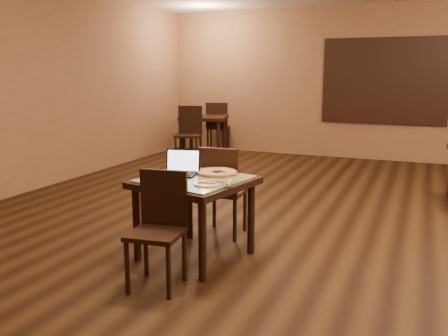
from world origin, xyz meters
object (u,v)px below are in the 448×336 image
at_px(tiled_table, 195,189).
at_px(pizza_pan, 217,174).
at_px(chair_main_near, 160,222).
at_px(other_table_b_chair_far, 218,124).
at_px(chair_main_far, 221,187).
at_px(laptop, 180,168).
at_px(other_table_b, 204,123).
at_px(other_table_b_chair_near, 189,130).

relative_size(tiled_table, pizza_pan, 3.01).
relative_size(tiled_table, chair_main_near, 1.17).
height_order(tiled_table, other_table_b_chair_far, other_table_b_chair_far).
height_order(chair_main_far, laptop, laptop).
bearing_deg(laptop, chair_main_far, 55.95).
height_order(other_table_b, other_table_b_chair_near, other_table_b_chair_near).
distance_m(chair_main_near, pizza_pan, 0.90).
bearing_deg(tiled_table, chair_main_near, -78.81).
height_order(tiled_table, other_table_b, other_table_b).
relative_size(tiled_table, other_table_b_chair_far, 1.01).
height_order(pizza_pan, other_table_b, other_table_b).
height_order(chair_main_near, pizza_pan, chair_main_near).
height_order(tiled_table, chair_main_near, chair_main_near).
distance_m(chair_main_near, other_table_b_chair_far, 6.62).
xyz_separation_m(tiled_table, other_table_b_chair_near, (-2.27, 4.35, -0.05)).
height_order(chair_main_far, pizza_pan, chair_main_far).
height_order(laptop, other_table_b, laptop).
bearing_deg(chair_main_far, pizza_pan, 103.45).
bearing_deg(chair_main_near, other_table_b, 104.37).
relative_size(laptop, other_table_b_chair_near, 0.35).
distance_m(other_table_b_chair_near, other_table_b_chair_far, 1.26).
height_order(chair_main_near, other_table_b_chair_far, other_table_b_chair_far).
bearing_deg(other_table_b_chair_far, laptop, 95.91).
distance_m(chair_main_far, laptop, 0.62).
bearing_deg(other_table_b, pizza_pan, -77.73).
bearing_deg(chair_main_far, other_table_b_chair_near, -62.15).
distance_m(chair_main_near, other_table_b_chair_near, 5.46).
relative_size(chair_main_near, laptop, 2.49).
bearing_deg(other_table_b_chair_near, chair_main_near, -79.80).
bearing_deg(other_table_b, tiled_table, -79.98).
relative_size(other_table_b, other_table_b_chair_near, 1.00).
bearing_deg(other_table_b_chair_far, other_table_b_chair_near, 73.58).
xyz_separation_m(laptop, other_table_b, (-2.05, 4.88, -0.13)).
distance_m(laptop, other_table_b, 5.29).
height_order(tiled_table, laptop, laptop).
bearing_deg(other_table_b_chair_far, tiled_table, 97.35).
xyz_separation_m(chair_main_near, pizza_pan, (0.13, 0.86, 0.24)).
relative_size(tiled_table, other_table_b_chair_near, 1.01).
height_order(pizza_pan, other_table_b_chair_far, other_table_b_chair_far).
distance_m(other_table_b, other_table_b_chair_far, 0.64).
bearing_deg(tiled_table, chair_main_far, 101.68).
height_order(laptop, other_table_b_chair_near, other_table_b_chair_near).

